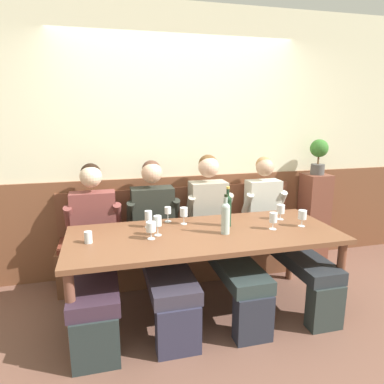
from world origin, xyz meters
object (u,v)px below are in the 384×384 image
wine_glass_left_end (184,212)px  dining_table (204,241)px  wine_glass_by_bottle (168,211)px  wine_glass_right_end (158,222)px  person_center_right_seat (280,228)px  wine_glass_mid_left (302,215)px  potted_plant (319,154)px  wine_bottle_amber_mid (226,217)px  person_right_seat (94,245)px  wall_bench (184,250)px  wine_bottle_green_tall (227,209)px  person_left_seat (219,228)px  wine_glass_center_front (151,228)px  person_center_left_seat (159,237)px  wine_glass_center_rear (281,210)px  water_tumbler_left (88,237)px  wine_glass_near_bucket (148,216)px  wine_glass_mid_right (273,219)px

wine_glass_left_end → dining_table: bearing=-66.3°
wine_glass_by_bottle → wine_glass_right_end: 0.37m
person_center_right_seat → wine_glass_mid_left: bearing=-91.6°
potted_plant → wine_bottle_amber_mid: bearing=-148.8°
wine_glass_right_end → potted_plant: size_ratio=0.42×
person_right_seat → wall_bench: bearing=25.4°
person_right_seat → wine_bottle_green_tall: size_ratio=3.87×
person_left_seat → wine_glass_right_end: 0.77m
wine_bottle_amber_mid → potted_plant: size_ratio=0.84×
wine_glass_center_front → wine_glass_left_end: bearing=41.8°
person_center_left_seat → wine_glass_center_rear: person_center_left_seat is taller
wine_glass_mid_left → wine_glass_right_end: (-1.27, 0.09, 0.01)m
wine_glass_by_bottle → person_center_left_seat: bearing=-166.5°
water_tumbler_left → wall_bench: bearing=39.1°
person_left_seat → potted_plant: potted_plant is taller
wine_glass_center_rear → wine_glass_left_end: 0.91m
wall_bench → wine_glass_near_bucket: 0.87m
dining_table → wine_glass_right_end: (-0.39, 0.03, 0.19)m
dining_table → person_left_seat: size_ratio=1.62×
wall_bench → wine_glass_mid_right: wall_bench is taller
wine_glass_center_rear → wine_glass_right_end: 1.19m
wine_glass_near_bucket → wine_glass_mid_right: 1.08m
person_center_right_seat → water_tumbler_left: size_ratio=15.00×
wine_glass_mid_right → wine_glass_center_rear: bearing=50.4°
person_right_seat → person_center_right_seat: person_center_right_seat is taller
person_center_right_seat → water_tumbler_left: (-1.83, -0.33, 0.19)m
dining_table → wine_glass_mid_left: size_ratio=15.42×
wall_bench → dining_table: (0.00, -0.76, 0.39)m
dining_table → wine_glass_mid_left: (0.88, -0.06, 0.18)m
wine_glass_center_front → wine_glass_near_bucket: 0.29m
dining_table → person_center_right_seat: person_center_right_seat is taller
person_center_left_seat → wine_glass_near_bucket: (-0.10, -0.09, 0.24)m
wine_glass_left_end → wine_bottle_amber_mid: bearing=-50.2°
person_right_seat → wine_glass_mid_right: (1.51, -0.39, 0.25)m
person_center_right_seat → potted_plant: 1.07m
wine_glass_center_front → water_tumbler_left: 0.48m
wall_bench → person_center_left_seat: bearing=-128.8°
person_right_seat → wine_glass_left_end: person_right_seat is taller
wine_glass_near_bucket → wine_glass_right_end: size_ratio=0.89×
potted_plant → wine_glass_center_front: bearing=-157.8°
wine_glass_near_bucket → wine_glass_by_bottle: bearing=30.6°
wine_bottle_green_tall → person_right_seat: bearing=169.7°
wine_bottle_amber_mid → wine_glass_mid_left: wine_bottle_amber_mid is taller
wine_glass_center_front → wine_glass_mid_left: 1.33m
person_left_seat → potted_plant: 1.52m
person_right_seat → wine_glass_near_bucket: size_ratio=9.32×
wine_glass_mid_right → person_center_right_seat: bearing=53.6°
person_center_left_seat → wine_glass_center_rear: 1.16m
wall_bench → person_right_seat: size_ratio=1.85×
dining_table → wine_glass_mid_right: 0.62m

